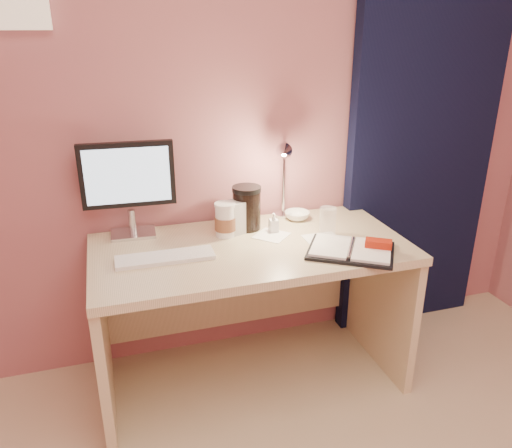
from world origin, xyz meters
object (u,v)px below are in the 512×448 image
object	(u,v)px
planner	(353,249)
dark_jar	(247,210)
coffee_cup	(225,221)
monitor	(128,181)
clear_cup	(328,222)
bowl	(297,216)
keyboard	(165,257)
lotion_bottle	(274,223)
product_box	(232,218)
desk	(247,282)
desk_lamp	(298,172)

from	to	relation	value
planner	dark_jar	size ratio (longest dim) A/B	2.38
coffee_cup	dark_jar	bearing A→B (deg)	25.98
monitor	planner	bearing A→B (deg)	-25.26
dark_jar	clear_cup	bearing A→B (deg)	-29.95
clear_cup	bowl	world-z (taller)	clear_cup
keyboard	clear_cup	distance (m)	0.76
planner	bowl	size ratio (longest dim) A/B	3.52
coffee_cup	bowl	distance (m)	0.41
bowl	lotion_bottle	world-z (taller)	lotion_bottle
planner	product_box	world-z (taller)	product_box
desk	monitor	bearing A→B (deg)	157.85
bowl	product_box	bearing A→B (deg)	-166.74
clear_cup	coffee_cup	bearing A→B (deg)	163.53
planner	clear_cup	distance (m)	0.22
desk	bowl	xyz separation A→B (m)	(0.31, 0.17, 0.25)
keyboard	coffee_cup	distance (m)	0.35
clear_cup	desk_lamp	xyz separation A→B (m)	(-0.07, 0.20, 0.19)
product_box	desk	bearing A→B (deg)	-80.34
clear_cup	lotion_bottle	distance (m)	0.25
monitor	lotion_bottle	world-z (taller)	monitor
monitor	product_box	xyz separation A→B (m)	(0.45, -0.12, -0.19)
desk	product_box	bearing A→B (deg)	120.21
product_box	lotion_bottle	bearing A→B (deg)	-30.55
clear_cup	dark_jar	world-z (taller)	dark_jar
dark_jar	desk_lamp	xyz separation A→B (m)	(0.26, 0.01, 0.16)
monitor	coffee_cup	xyz separation A→B (m)	(0.41, -0.13, -0.19)
monitor	keyboard	size ratio (longest dim) A/B	1.08
keyboard	monitor	bearing A→B (deg)	110.20
keyboard	lotion_bottle	world-z (taller)	lotion_bottle
clear_cup	dark_jar	size ratio (longest dim) A/B	0.72
bowl	desk	bearing A→B (deg)	-152.19
lotion_bottle	dark_jar	bearing A→B (deg)	144.70
monitor	planner	distance (m)	1.04
desk	coffee_cup	world-z (taller)	coffee_cup
bowl	product_box	distance (m)	0.37
planner	dark_jar	xyz separation A→B (m)	(-0.36, 0.40, 0.08)
monitor	keyboard	xyz separation A→B (m)	(0.11, -0.31, -0.26)
desk	keyboard	distance (m)	0.46
product_box	keyboard	bearing A→B (deg)	-171.70
bowl	dark_jar	world-z (taller)	dark_jar
keyboard	dark_jar	world-z (taller)	dark_jar
dark_jar	bowl	bearing A→B (deg)	8.47
planner	lotion_bottle	size ratio (longest dim) A/B	4.89
clear_cup	dark_jar	xyz separation A→B (m)	(-0.33, 0.19, 0.03)
planner	clear_cup	size ratio (longest dim) A/B	3.32
coffee_cup	desk_lamp	distance (m)	0.43
bowl	monitor	bearing A→B (deg)	177.49
lotion_bottle	desk_lamp	size ratio (longest dim) A/B	0.22
monitor	dark_jar	xyz separation A→B (m)	(0.53, -0.08, -0.17)
lotion_bottle	desk_lamp	xyz separation A→B (m)	(0.15, 0.08, 0.21)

